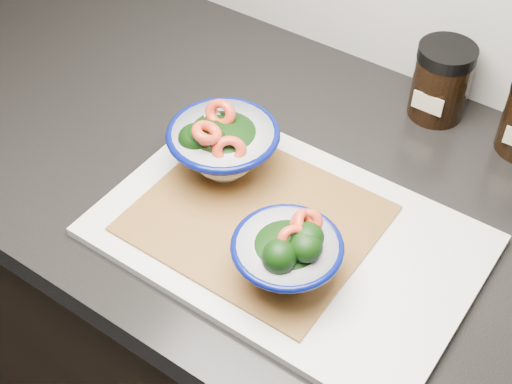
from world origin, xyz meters
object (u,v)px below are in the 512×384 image
Objects in this scene: cutting_board at (288,235)px; spice_jar_a at (441,81)px; bowl_left at (222,145)px; bowl_right at (288,255)px.

cutting_board is 3.98× the size of spice_jar_a.
spice_jar_a is (0.17, 0.29, -0.00)m from bowl_left.
cutting_board is 3.11× the size of bowl_left.
bowl_left reaches higher than bowl_right.
cutting_board is 3.59× the size of bowl_right.
bowl_left is 1.15× the size of bowl_right.
bowl_right is (0.17, -0.10, -0.00)m from bowl_left.
bowl_right reaches higher than spice_jar_a.
cutting_board is 0.33m from spice_jar_a.
bowl_right is 1.11× the size of spice_jar_a.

